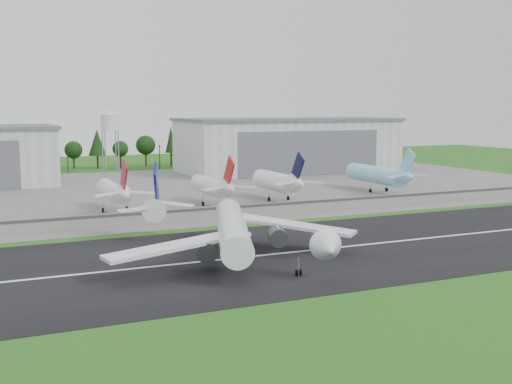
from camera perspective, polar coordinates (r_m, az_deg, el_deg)
name	(u,v)px	position (r m, az deg, el deg)	size (l,w,h in m)	color
ground	(327,262)	(128.74, 6.36, -6.19)	(600.00, 600.00, 0.00)	#235814
runway	(303,251)	(137.19, 4.24, -5.28)	(320.00, 60.00, 0.10)	black
runway_centerline	(303,251)	(137.18, 4.24, -5.25)	(220.00, 1.00, 0.02)	white
apron	(161,190)	(238.29, -8.43, 0.15)	(320.00, 150.00, 0.10)	slate
blast_fence	(226,212)	(176.97, -2.70, -1.77)	(240.00, 0.61, 3.50)	gray
hangar_east	(288,145)	(306.32, 2.83, 4.23)	(102.00, 47.00, 25.20)	silver
water_tower	(110,120)	(298.47, -12.87, 6.25)	(8.40, 8.40, 29.40)	#99999E
utility_poles	(115,171)	(315.59, -12.39, 1.86)	(230.00, 3.00, 12.00)	black
treeline	(109,168)	(330.22, -12.93, 2.09)	(320.00, 16.00, 22.00)	black
main_airliner	(234,235)	(129.05, -1.98, -3.88)	(53.91, 57.51, 18.17)	white
parked_jet_red_a	(115,192)	(189.57, -12.39, -0.01)	(7.36, 31.29, 16.55)	white
parked_jet_red_b	(215,187)	(198.03, -3.67, 0.47)	(7.36, 31.29, 16.56)	silver
parked_jet_navy	(281,182)	(206.96, 2.20, 0.89)	(7.36, 31.29, 16.94)	white
parked_jet_skyblue	(381,175)	(233.00, 11.07, 1.50)	(7.36, 37.29, 16.96)	#8AD0EE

